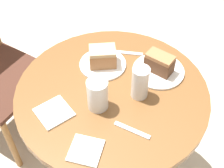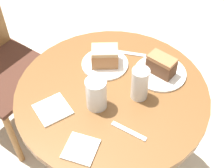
{
  "view_description": "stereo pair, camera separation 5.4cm",
  "coord_description": "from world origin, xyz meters",
  "px_view_note": "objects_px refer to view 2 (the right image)",
  "views": [
    {
      "loc": [
        -0.69,
        -0.53,
        1.73
      ],
      "look_at": [
        0.0,
        0.0,
        0.8
      ],
      "focal_mm": 50.0,
      "sensor_mm": 36.0,
      "label": 1
    },
    {
      "loc": [
        -0.66,
        -0.57,
        1.73
      ],
      "look_at": [
        0.0,
        0.0,
        0.8
      ],
      "focal_mm": 50.0,
      "sensor_mm": 36.0,
      "label": 2
    }
  ],
  "objects_px": {
    "plate_far": "(160,73)",
    "cake_slice_far": "(161,65)",
    "cake_slice_near": "(105,56)",
    "glass_water": "(96,95)",
    "plate_near": "(105,64)",
    "glass_lemonade": "(140,85)"
  },
  "relations": [
    {
      "from": "glass_water",
      "to": "plate_near",
      "type": "bearing_deg",
      "value": 34.23
    },
    {
      "from": "plate_near",
      "to": "cake_slice_near",
      "type": "bearing_deg",
      "value": 0.0
    },
    {
      "from": "plate_near",
      "to": "cake_slice_near",
      "type": "distance_m",
      "value": 0.05
    },
    {
      "from": "plate_near",
      "to": "glass_lemonade",
      "type": "distance_m",
      "value": 0.24
    },
    {
      "from": "cake_slice_far",
      "to": "glass_water",
      "type": "distance_m",
      "value": 0.33
    },
    {
      "from": "plate_far",
      "to": "glass_water",
      "type": "xyz_separation_m",
      "value": [
        -0.31,
        0.09,
        0.06
      ]
    },
    {
      "from": "plate_near",
      "to": "glass_water",
      "type": "height_order",
      "value": "glass_water"
    },
    {
      "from": "plate_near",
      "to": "cake_slice_far",
      "type": "xyz_separation_m",
      "value": [
        0.12,
        -0.22,
        0.05
      ]
    },
    {
      "from": "plate_far",
      "to": "glass_lemonade",
      "type": "xyz_separation_m",
      "value": [
        -0.16,
        -0.01,
        0.06
      ]
    },
    {
      "from": "cake_slice_near",
      "to": "glass_lemonade",
      "type": "bearing_deg",
      "value": -101.4
    },
    {
      "from": "cake_slice_far",
      "to": "glass_water",
      "type": "relative_size",
      "value": 0.88
    },
    {
      "from": "plate_far",
      "to": "glass_water",
      "type": "distance_m",
      "value": 0.33
    },
    {
      "from": "glass_lemonade",
      "to": "glass_water",
      "type": "height_order",
      "value": "glass_lemonade"
    },
    {
      "from": "glass_lemonade",
      "to": "plate_near",
      "type": "bearing_deg",
      "value": 78.6
    },
    {
      "from": "cake_slice_near",
      "to": "glass_water",
      "type": "distance_m",
      "value": 0.24
    },
    {
      "from": "glass_water",
      "to": "cake_slice_far",
      "type": "bearing_deg",
      "value": -15.58
    },
    {
      "from": "plate_far",
      "to": "cake_slice_far",
      "type": "xyz_separation_m",
      "value": [
        0.0,
        0.0,
        0.05
      ]
    },
    {
      "from": "glass_lemonade",
      "to": "cake_slice_near",
      "type": "bearing_deg",
      "value": 78.6
    },
    {
      "from": "cake_slice_far",
      "to": "plate_near",
      "type": "bearing_deg",
      "value": 118.07
    },
    {
      "from": "plate_near",
      "to": "cake_slice_far",
      "type": "distance_m",
      "value": 0.25
    },
    {
      "from": "cake_slice_near",
      "to": "cake_slice_far",
      "type": "relative_size",
      "value": 1.18
    },
    {
      "from": "cake_slice_near",
      "to": "glass_water",
      "type": "height_order",
      "value": "glass_water"
    }
  ]
}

